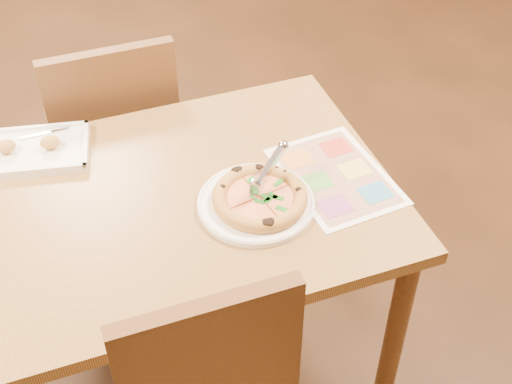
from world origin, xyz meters
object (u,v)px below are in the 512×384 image
object	(u,v)px
chair_far	(113,123)
menu	(335,176)
plate	(256,204)
appetizer_tray	(34,151)
dining_table	(155,227)
pizza	(260,198)
pizza_cutter	(267,171)

from	to	relation	value
chair_far	menu	bearing A→B (deg)	127.16
plate	appetizer_tray	xyz separation A→B (m)	(-0.52, 0.42, 0.00)
appetizer_tray	menu	world-z (taller)	appetizer_tray
dining_table	pizza	distance (m)	0.31
chair_far	pizza	bearing A→B (deg)	110.78
dining_table	chair_far	xyz separation A→B (m)	(-0.00, 0.60, -0.07)
appetizer_tray	menu	bearing A→B (deg)	-26.67
dining_table	chair_far	bearing A→B (deg)	90.00
appetizer_tray	pizza_cutter	bearing A→B (deg)	-35.16
dining_table	plate	bearing A→B (deg)	-21.26
chair_far	appetizer_tray	xyz separation A→B (m)	(-0.27, -0.28, 0.17)
plate	pizza	xyz separation A→B (m)	(0.01, -0.00, 0.02)
pizza_cutter	chair_far	bearing A→B (deg)	77.30
menu	pizza	bearing A→B (deg)	-171.09
pizza_cutter	menu	distance (m)	0.23
plate	pizza_cutter	size ratio (longest dim) A/B	2.23
pizza_cutter	dining_table	bearing A→B (deg)	129.40
dining_table	appetizer_tray	world-z (taller)	appetizer_tray
chair_far	appetizer_tray	size ratio (longest dim) A/B	1.39
chair_far	pizza_cutter	world-z (taller)	chair_far
chair_far	appetizer_tray	distance (m)	0.42
pizza	menu	distance (m)	0.24
chair_far	menu	distance (m)	0.85
pizza	dining_table	bearing A→B (deg)	158.76
plate	menu	xyz separation A→B (m)	(0.25, 0.03, -0.01)
chair_far	plate	size ratio (longest dim) A/B	1.51
appetizer_tray	menu	size ratio (longest dim) A/B	0.90
plate	appetizer_tray	world-z (taller)	appetizer_tray
plate	menu	world-z (taller)	plate
pizza	pizza_cutter	bearing A→B (deg)	44.41
plate	pizza	world-z (taller)	pizza
dining_table	plate	xyz separation A→B (m)	(0.26, -0.10, 0.09)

